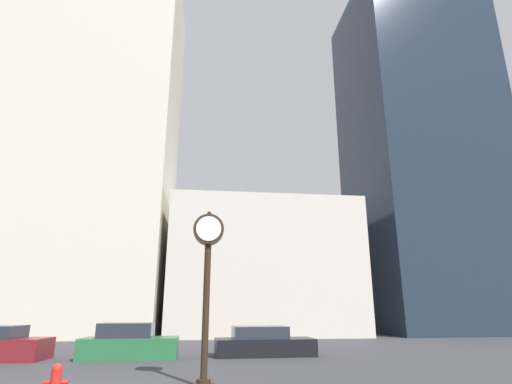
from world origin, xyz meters
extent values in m
cube|color=beige|center=(-8.34, 24.00, 16.89)|extent=(15.76, 12.00, 33.79)
cube|color=beige|center=(7.70, 24.00, 5.29)|extent=(15.09, 12.00, 10.59)
cube|color=#1E2838|center=(23.75, 24.00, 17.29)|extent=(12.34, 12.00, 34.58)
cylinder|color=black|center=(2.99, 0.91, 0.17)|extent=(0.38, 0.38, 0.10)
cylinder|color=black|center=(2.99, 0.91, 2.04)|extent=(0.19, 0.19, 3.64)
cylinder|color=black|center=(2.99, 0.91, 4.31)|extent=(0.90, 0.41, 0.90)
cylinder|color=white|center=(2.99, 0.69, 4.31)|extent=(0.74, 0.02, 0.74)
cylinder|color=white|center=(2.99, 1.12, 4.31)|extent=(0.74, 0.02, 0.74)
sphere|color=black|center=(2.99, 0.91, 4.82)|extent=(0.12, 0.12, 0.12)
cube|color=#236038|center=(-0.14, 7.76, 0.43)|extent=(4.04, 1.89, 0.86)
cube|color=#232833|center=(-0.34, 7.75, 1.16)|extent=(2.23, 1.65, 0.60)
cube|color=black|center=(5.72, 8.11, 0.37)|extent=(4.50, 1.96, 0.75)
cube|color=#232833|center=(5.50, 8.10, 1.01)|extent=(2.50, 1.67, 0.53)
cylinder|color=red|center=(-0.59, 0.16, 0.29)|extent=(0.26, 0.26, 0.58)
sphere|color=red|center=(-0.59, 0.16, 0.62)|extent=(0.24, 0.24, 0.24)
cylinder|color=red|center=(-0.80, 0.16, 0.32)|extent=(0.17, 0.09, 0.09)
cylinder|color=red|center=(-0.38, 0.16, 0.32)|extent=(0.17, 0.09, 0.09)
camera|label=1|loc=(2.93, -10.97, 2.04)|focal=28.00mm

